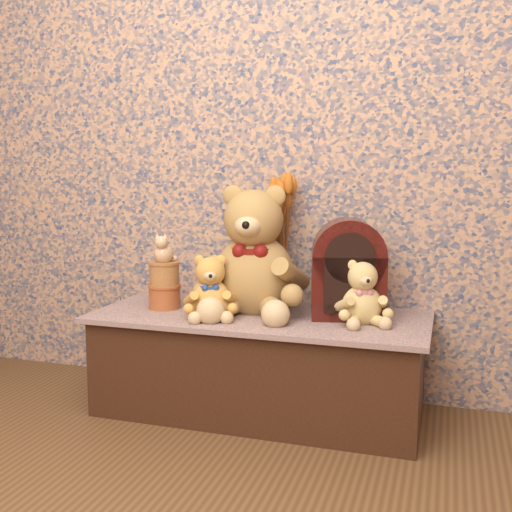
{
  "coord_description": "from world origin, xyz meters",
  "views": [
    {
      "loc": [
        0.71,
        -1.06,
        0.96
      ],
      "look_at": [
        0.0,
        1.17,
        0.64
      ],
      "focal_mm": 43.01,
      "sensor_mm": 36.0,
      "label": 1
    }
  ],
  "objects_px": {
    "teddy_medium": "(210,284)",
    "biscuit_tin_lower": "(165,297)",
    "teddy_small": "(361,289)",
    "ceramic_vase": "(280,282)",
    "teddy_large": "(255,244)",
    "cat_figurine": "(164,247)",
    "cathedral_radio": "(348,268)"
  },
  "relations": [
    {
      "from": "cathedral_radio",
      "to": "biscuit_tin_lower",
      "type": "height_order",
      "value": "cathedral_radio"
    },
    {
      "from": "teddy_large",
      "to": "teddy_small",
      "type": "xyz_separation_m",
      "value": [
        0.44,
        -0.07,
        -0.14
      ]
    },
    {
      "from": "cathedral_radio",
      "to": "ceramic_vase",
      "type": "relative_size",
      "value": 1.96
    },
    {
      "from": "ceramic_vase",
      "to": "cathedral_radio",
      "type": "bearing_deg",
      "value": -21.71
    },
    {
      "from": "teddy_large",
      "to": "cat_figurine",
      "type": "distance_m",
      "value": 0.38
    },
    {
      "from": "teddy_small",
      "to": "ceramic_vase",
      "type": "relative_size",
      "value": 1.32
    },
    {
      "from": "teddy_small",
      "to": "cathedral_radio",
      "type": "bearing_deg",
      "value": 104.23
    },
    {
      "from": "teddy_small",
      "to": "teddy_large",
      "type": "bearing_deg",
      "value": 146.32
    },
    {
      "from": "ceramic_vase",
      "to": "cat_figurine",
      "type": "distance_m",
      "value": 0.51
    },
    {
      "from": "teddy_medium",
      "to": "biscuit_tin_lower",
      "type": "distance_m",
      "value": 0.27
    },
    {
      "from": "teddy_small",
      "to": "ceramic_vase",
      "type": "distance_m",
      "value": 0.42
    },
    {
      "from": "cat_figurine",
      "to": "teddy_small",
      "type": "bearing_deg",
      "value": -9.88
    },
    {
      "from": "teddy_small",
      "to": "biscuit_tin_lower",
      "type": "xyz_separation_m",
      "value": [
        -0.81,
        0.0,
        -0.08
      ]
    },
    {
      "from": "cat_figurine",
      "to": "teddy_medium",
      "type": "bearing_deg",
      "value": -29.58
    },
    {
      "from": "teddy_medium",
      "to": "biscuit_tin_lower",
      "type": "relative_size",
      "value": 2.0
    },
    {
      "from": "teddy_medium",
      "to": "teddy_small",
      "type": "bearing_deg",
      "value": -13.3
    },
    {
      "from": "cathedral_radio",
      "to": "cat_figurine",
      "type": "xyz_separation_m",
      "value": [
        -0.75,
        -0.08,
        0.06
      ]
    },
    {
      "from": "biscuit_tin_lower",
      "to": "ceramic_vase",
      "type": "bearing_deg",
      "value": 24.08
    },
    {
      "from": "teddy_medium",
      "to": "biscuit_tin_lower",
      "type": "xyz_separation_m",
      "value": [
        -0.24,
        0.09,
        -0.08
      ]
    },
    {
      "from": "cathedral_radio",
      "to": "ceramic_vase",
      "type": "height_order",
      "value": "cathedral_radio"
    },
    {
      "from": "teddy_large",
      "to": "cat_figurine",
      "type": "bearing_deg",
      "value": -176.11
    },
    {
      "from": "teddy_large",
      "to": "biscuit_tin_lower",
      "type": "bearing_deg",
      "value": -176.11
    },
    {
      "from": "teddy_small",
      "to": "ceramic_vase",
      "type": "bearing_deg",
      "value": 126.56
    },
    {
      "from": "teddy_medium",
      "to": "cathedral_radio",
      "type": "distance_m",
      "value": 0.54
    },
    {
      "from": "cat_figurine",
      "to": "biscuit_tin_lower",
      "type": "bearing_deg",
      "value": 0.0
    },
    {
      "from": "ceramic_vase",
      "to": "biscuit_tin_lower",
      "type": "relative_size",
      "value": 1.5
    },
    {
      "from": "cat_figurine",
      "to": "teddy_large",
      "type": "bearing_deg",
      "value": 0.31
    },
    {
      "from": "teddy_large",
      "to": "biscuit_tin_lower",
      "type": "distance_m",
      "value": 0.44
    },
    {
      "from": "teddy_large",
      "to": "teddy_medium",
      "type": "height_order",
      "value": "teddy_large"
    },
    {
      "from": "teddy_medium",
      "to": "ceramic_vase",
      "type": "height_order",
      "value": "teddy_medium"
    },
    {
      "from": "teddy_medium",
      "to": "ceramic_vase",
      "type": "bearing_deg",
      "value": 32.63
    },
    {
      "from": "cathedral_radio",
      "to": "teddy_medium",
      "type": "bearing_deg",
      "value": -175.37
    }
  ]
}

